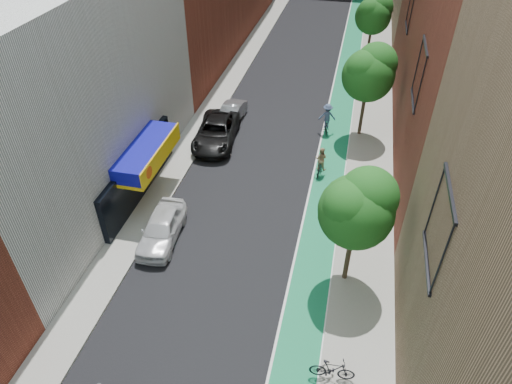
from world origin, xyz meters
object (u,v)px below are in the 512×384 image
Objects in this scene: parked_car_silver at (231,114)px; cyclist_lane_mid at (333,202)px; parked_car_black at (216,132)px; parked_car_white at (162,228)px; cyclist_lane_near at (320,163)px; cyclist_lane_far at (327,119)px.

parked_car_silver is 2.02× the size of cyclist_lane_mid.
parked_car_black is at bearing -38.58° from cyclist_lane_mid.
parked_car_silver is at bearing 84.76° from parked_car_white.
cyclist_lane_mid is (1.13, -3.59, -0.09)m from cyclist_lane_near.
cyclist_lane_mid reaches higher than parked_car_black.
cyclist_lane_mid is (8.70, 4.28, -0.03)m from parked_car_white.
parked_car_black is (-0.02, 10.11, 0.04)m from parked_car_white.
cyclist_lane_mid is at bearing 114.17° from cyclist_lane_near.
cyclist_lane_far is (-0.17, 5.38, 0.23)m from cyclist_lane_near.
cyclist_lane_far is (7.39, 13.25, 0.29)m from parked_car_white.
parked_car_black reaches higher than parked_car_white.
cyclist_lane_mid is at bearing -39.21° from parked_car_black.
parked_car_white is 2.26× the size of cyclist_lane_mid.
parked_car_white is 15.18m from cyclist_lane_far.
cyclist_lane_far reaches higher than parked_car_white.
cyclist_lane_mid reaches higher than cyclist_lane_near.
cyclist_lane_far is (7.17, 0.18, 0.39)m from parked_car_silver.
parked_car_silver is (0.24, 2.96, -0.15)m from parked_car_black.
parked_car_silver is (0.22, 13.07, -0.11)m from parked_car_white.
parked_car_white is 13.08m from parked_car_silver.
cyclist_lane_near reaches higher than parked_car_silver.
parked_car_silver is 7.19m from cyclist_lane_far.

